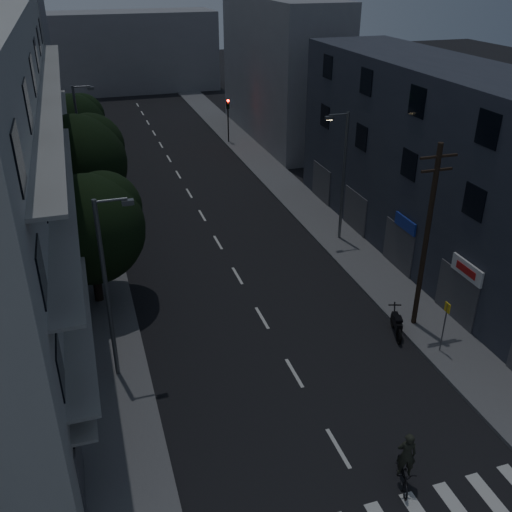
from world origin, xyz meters
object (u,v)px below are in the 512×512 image
bus_stop_sign (445,318)px  motorcycle (396,324)px  utility_pole (427,235)px  cyclist (404,467)px

bus_stop_sign → motorcycle: 2.62m
bus_stop_sign → motorcycle: (-1.15, 1.93, -1.35)m
utility_pole → cyclist: 10.74m
utility_pole → bus_stop_sign: 3.79m
bus_stop_sign → cyclist: bus_stop_sign is taller
utility_pole → motorcycle: (-1.23, -0.41, -4.33)m
motorcycle → utility_pole: bearing=37.0°
utility_pole → motorcycle: size_ratio=4.36×
utility_pole → bus_stop_sign: utility_pole is taller
bus_stop_sign → cyclist: 8.10m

